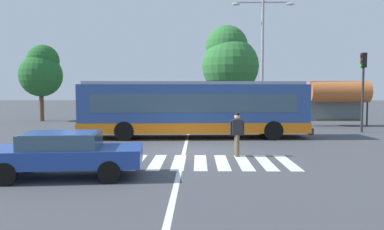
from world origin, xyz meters
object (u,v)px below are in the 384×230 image
(city_transit_bus, at_px, (194,109))
(pedestrian_crossing_street, at_px, (237,132))
(bus_stop_shelter, at_px, (339,93))
(parked_car_charcoal, at_px, (169,113))
(traffic_light_far_corner, at_px, (363,79))
(background_tree_left, at_px, (42,71))
(twin_arm_street_lamp, at_px, (262,49))
(parked_car_black, at_px, (203,114))
(foreground_sedan, at_px, (64,152))
(background_tree_right, at_px, (229,60))
(parked_car_white, at_px, (136,114))

(city_transit_bus, relative_size, pedestrian_crossing_street, 7.21)
(bus_stop_shelter, bearing_deg, parked_car_charcoal, 170.33)
(traffic_light_far_corner, bearing_deg, background_tree_left, 160.77)
(pedestrian_crossing_street, distance_m, twin_arm_street_lamp, 13.34)
(parked_car_black, relative_size, traffic_light_far_corner, 0.93)
(parked_car_charcoal, height_order, bus_stop_shelter, bus_stop_shelter)
(parked_car_charcoal, distance_m, bus_stop_shelter, 12.77)
(parked_car_charcoal, bearing_deg, foreground_sedan, -95.11)
(pedestrian_crossing_street, xyz_separation_m, background_tree_right, (1.25, 19.19, 4.29))
(twin_arm_street_lamp, height_order, background_tree_left, twin_arm_street_lamp)
(pedestrian_crossing_street, relative_size, parked_car_white, 0.37)
(parked_car_black, bearing_deg, pedestrian_crossing_street, -85.40)
(bus_stop_shelter, height_order, background_tree_right, background_tree_right)
(parked_car_white, xyz_separation_m, bus_stop_shelter, (15.00, -1.82, 1.65))
(city_transit_bus, height_order, background_tree_right, background_tree_right)
(parked_car_charcoal, relative_size, background_tree_left, 0.72)
(parked_car_black, height_order, background_tree_right, background_tree_right)
(parked_car_charcoal, distance_m, parked_car_black, 2.67)
(pedestrian_crossing_street, height_order, traffic_light_far_corner, traffic_light_far_corner)
(parked_car_charcoal, bearing_deg, traffic_light_far_corner, -26.47)
(twin_arm_street_lamp, distance_m, background_tree_right, 7.24)
(traffic_light_far_corner, bearing_deg, bus_stop_shelter, 89.04)
(twin_arm_street_lamp, bearing_deg, background_tree_left, 165.79)
(background_tree_left, height_order, background_tree_right, background_tree_right)
(pedestrian_crossing_street, xyz_separation_m, parked_car_white, (-6.36, 14.43, -0.20))
(twin_arm_street_lamp, distance_m, background_tree_left, 18.31)
(parked_car_black, xyz_separation_m, traffic_light_far_corner, (9.75, -6.10, 2.49))
(parked_car_black, xyz_separation_m, background_tree_left, (-13.51, 2.02, 3.43))
(city_transit_bus, bearing_deg, foreground_sedan, -111.61)
(parked_car_white, relative_size, background_tree_right, 0.55)
(parked_car_charcoal, xyz_separation_m, background_tree_left, (-10.84, 1.93, 3.43))
(city_transit_bus, xyz_separation_m, twin_arm_street_lamp, (4.77, 6.41, 3.90))
(parked_car_white, xyz_separation_m, parked_car_black, (5.18, 0.22, 0.00))
(parked_car_charcoal, height_order, parked_car_black, same)
(twin_arm_street_lamp, height_order, background_tree_right, twin_arm_street_lamp)
(parked_car_white, distance_m, bus_stop_shelter, 15.20)
(city_transit_bus, height_order, parked_car_white, city_transit_bus)
(parked_car_charcoal, bearing_deg, bus_stop_shelter, -9.67)
(parked_car_white, bearing_deg, bus_stop_shelter, -6.92)
(foreground_sedan, relative_size, parked_car_charcoal, 1.01)
(pedestrian_crossing_street, height_order, parked_car_charcoal, pedestrian_crossing_street)
(background_tree_right, bearing_deg, bus_stop_shelter, -41.74)
(foreground_sedan, distance_m, traffic_light_far_corner, 18.79)
(parked_car_charcoal, bearing_deg, pedestrian_crossing_street, -75.37)
(parked_car_white, height_order, traffic_light_far_corner, traffic_light_far_corner)
(parked_car_white, bearing_deg, traffic_light_far_corner, -21.48)
(parked_car_white, bearing_deg, pedestrian_crossing_street, -66.20)
(background_tree_right, bearing_deg, parked_car_charcoal, -138.82)
(traffic_light_far_corner, distance_m, background_tree_left, 24.65)
(pedestrian_crossing_street, relative_size, twin_arm_street_lamp, 0.19)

